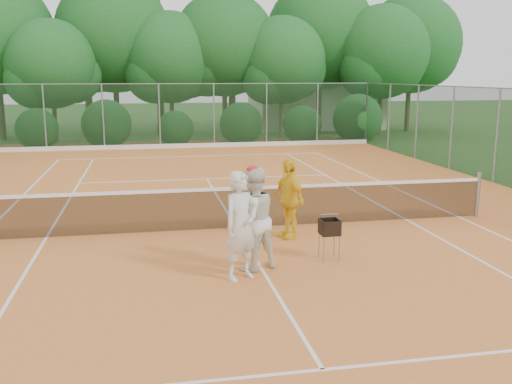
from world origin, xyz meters
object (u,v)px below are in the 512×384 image
at_px(player_white, 241,226).
at_px(player_center_grp, 253,219).
at_px(player_yellow, 289,198).
at_px(ball_hopper, 330,228).

xyz_separation_m(player_white, player_center_grp, (0.29, 0.46, -0.00)).
bearing_deg(player_white, player_center_grp, 27.37).
relative_size(player_center_grp, player_yellow, 1.10).
height_order(player_center_grp, ball_hopper, player_center_grp).
relative_size(player_center_grp, ball_hopper, 2.42).
height_order(player_white, ball_hopper, player_white).
xyz_separation_m(player_yellow, ball_hopper, (0.38, -1.60, -0.23)).
relative_size(player_white, ball_hopper, 2.40).
bearing_deg(ball_hopper, player_yellow, 120.63).
distance_m(player_center_grp, ball_hopper, 1.55).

